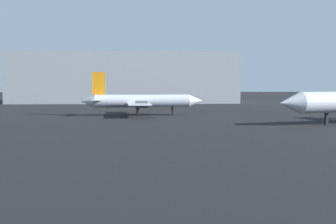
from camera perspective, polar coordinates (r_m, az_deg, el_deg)
airplane_far_left at (r=84.62m, az=-3.49°, el=1.41°), size 23.29×18.79×8.17m
terminal_building at (r=142.77m, az=-5.56°, el=4.34°), size 69.45×23.54×15.43m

